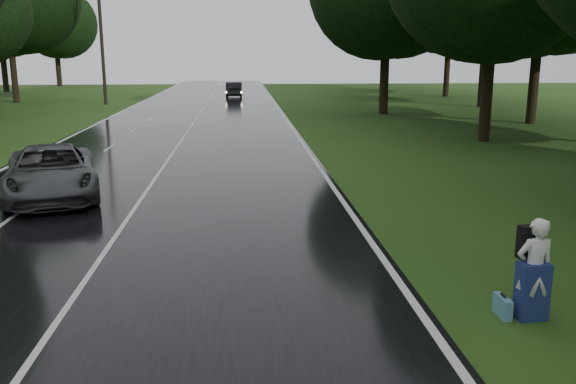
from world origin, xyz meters
name	(u,v)px	position (x,y,z in m)	size (l,w,h in m)	color
ground	(23,375)	(0.00, 0.00, 0.00)	(160.00, 160.00, 0.00)	#284915
road	(178,147)	(0.00, 20.00, 0.02)	(12.00, 140.00, 0.04)	black
lane_center	(178,146)	(0.00, 20.00, 0.04)	(0.12, 140.00, 0.01)	silver
grey_car	(51,172)	(-2.64, 10.18, 0.79)	(2.49, 5.41, 1.50)	#484B4D
far_car	(234,90)	(2.26, 52.06, 0.77)	(1.55, 4.44, 1.46)	black
hitchhiker	(533,272)	(7.52, 1.18, 0.78)	(0.64, 0.58, 1.68)	silver
suitcase	(502,306)	(7.10, 1.28, 0.17)	(0.14, 0.47, 0.33)	teal
utility_pole_far	(106,104)	(-8.50, 44.56, 0.00)	(1.80, 0.28, 10.54)	black
tree_left_f	(17,103)	(-16.80, 47.28, 0.00)	(10.32, 10.32, 16.13)	black
tree_right_d	(483,141)	(14.75, 20.79, 0.00)	(9.37, 9.37, 14.64)	black
tree_right_e	(383,114)	(13.05, 34.71, 0.00)	(9.46, 9.46, 14.78)	black
tree_right_f	(384,98)	(16.87, 50.27, 0.00)	(10.96, 10.96, 17.13)	black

